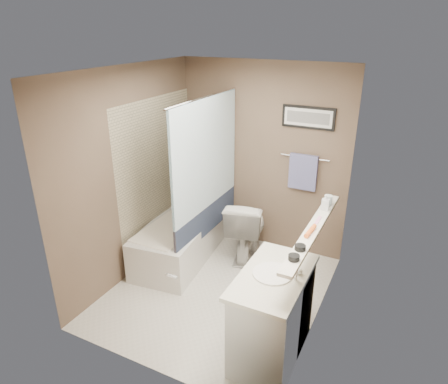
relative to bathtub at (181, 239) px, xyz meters
The scene contains 33 objects.
ground 0.90m from the bathtub, 29.58° to the right, with size 2.50×2.50×0.00m, color silver.
ceiling 2.30m from the bathtub, 29.58° to the right, with size 2.20×2.50×0.04m, color white.
wall_back 1.45m from the bathtub, 47.00° to the left, with size 2.20×0.04×2.40m, color brown.
wall_front 2.05m from the bathtub, 65.63° to the right, with size 2.20×0.04×2.40m, color brown.
wall_left 1.09m from the bathtub, 127.78° to the right, with size 0.04×2.50×2.40m, color brown.
wall_right 2.11m from the bathtub, 13.10° to the right, with size 0.04×2.50×2.40m, color brown.
tile_surround 0.83m from the bathtub, 167.76° to the left, with size 0.02×1.55×2.00m, color tan.
curtain_rod 1.84m from the bathtub, 11.97° to the left, with size 0.02×0.02×1.55m, color silver.
curtain_upper 1.20m from the bathtub, 11.97° to the left, with size 0.03×1.45×1.28m, color white.
curtain_lower 0.49m from the bathtub, 11.97° to the left, with size 0.03×1.45×0.36m, color #273249.
mirror 2.37m from the bathtub, 17.38° to the right, with size 0.02×1.60×1.00m, color silver.
shelf 2.06m from the bathtub, 17.88° to the right, with size 0.12×1.60×0.03m, color silver.
towel_bar 1.85m from the bathtub, 31.26° to the left, with size 0.02×0.02×0.60m, color silver.
towel 1.74m from the bathtub, 30.61° to the left, with size 0.34×0.05×0.44m, color #8B90CB.
art_frame 2.16m from the bathtub, 31.81° to the left, with size 0.62×0.03×0.26m, color black.
art_mat 2.16m from the bathtub, 31.36° to the left, with size 0.56×0.00×0.20m, color white.
art_image 2.16m from the bathtub, 31.26° to the left, with size 0.50×0.00×0.13m, color #595959.
door 2.24m from the bathtub, 52.06° to the right, with size 0.80×0.02×2.00m, color silver.
door_handle 2.03m from the bathtub, 59.02° to the right, with size 0.02×0.02×0.10m, color silver.
bathtub is the anchor object (origin of this frame).
tub_rim 0.25m from the bathtub, 153.43° to the right, with size 0.56×1.36×0.02m, color white.
toilet 0.85m from the bathtub, 28.64° to the left, with size 0.45×0.79×0.81m, color silver.
vanity 1.91m from the bathtub, 32.65° to the right, with size 0.50×0.90×0.80m, color silver.
countertop 1.98m from the bathtub, 32.81° to the right, with size 0.54×0.96×0.04m, color beige.
sink_basin 1.98m from the bathtub, 32.98° to the right, with size 0.34×0.34×0.01m, color white.
faucet_spout 2.15m from the bathtub, 29.94° to the right, with size 0.02×0.02×0.10m, color silver.
faucet_knob 2.10m from the bathtub, 27.47° to the right, with size 0.05×0.05×0.05m, color white.
candle_bowl_near 2.30m from the bathtub, 32.87° to the right, with size 0.09×0.09×0.04m, color black.
candle_bowl_far 2.22m from the bathtub, 28.98° to the right, with size 0.09×0.09×0.04m, color black.
hair_brush_front 2.11m from the bathtub, 20.97° to the right, with size 0.04×0.04×0.22m, color orange.
pink_comb 2.03m from the bathtub, 13.10° to the right, with size 0.03×0.16×0.01m, color #F797C4.
glass_jar 2.01m from the bathtub, ahead, with size 0.08×0.08×0.10m, color silver.
soap_bottle 2.03m from the bathtub, ahead, with size 0.07×0.07×0.16m, color #999999.
Camera 1 is at (1.72, -3.30, 2.78)m, focal length 32.00 mm.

